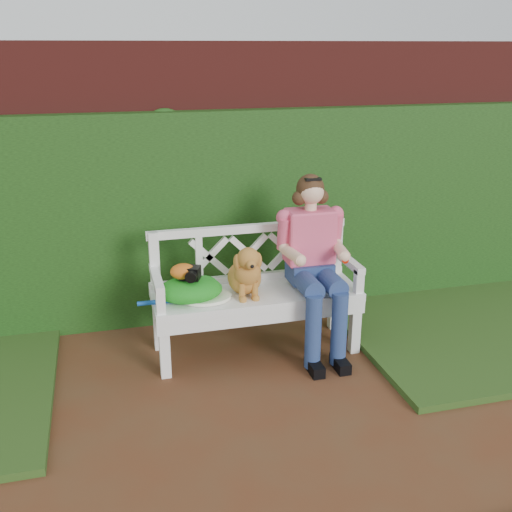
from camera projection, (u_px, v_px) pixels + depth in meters
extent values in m
plane|color=#572916|center=(242.00, 433.00, 3.54)|extent=(60.00, 60.00, 0.00)
cube|color=maroon|center=(187.00, 183.00, 4.91)|extent=(10.00, 0.30, 2.20)
cube|color=#245B19|center=(192.00, 219.00, 4.79)|extent=(10.00, 0.18, 1.70)
cube|color=#244117|center=(500.00, 321.00, 4.93)|extent=(2.60, 2.00, 0.05)
cube|color=black|center=(190.00, 273.00, 4.14)|extent=(0.16, 0.15, 0.09)
ellipsoid|color=#C15C16|center=(183.00, 271.00, 4.13)|extent=(0.21, 0.18, 0.11)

